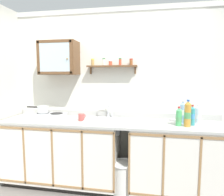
# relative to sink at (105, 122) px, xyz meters

# --- Properties ---
(back_wall) EXTENTS (3.69, 0.07, 2.57)m
(back_wall) POSITION_rel_sink_xyz_m (0.08, 0.30, 0.37)
(back_wall) COLOR silver
(back_wall) RESTS_ON ground
(lower_cabinet_run) EXTENTS (1.66, 0.64, 0.93)m
(lower_cabinet_run) POSITION_rel_sink_xyz_m (-0.63, -0.04, -0.46)
(lower_cabinet_run) COLOR black
(lower_cabinet_run) RESTS_ON ground
(lower_cabinet_run_right) EXTENTS (1.25, 0.64, 0.93)m
(lower_cabinet_run_right) POSITION_rel_sink_xyz_m (0.99, -0.04, -0.46)
(lower_cabinet_run_right) COLOR black
(lower_cabinet_run_right) RESTS_ON ground
(countertop) EXTENTS (3.05, 0.67, 0.03)m
(countertop) POSITION_rel_sink_xyz_m (0.08, -0.04, 0.01)
(countertop) COLOR #B2B2AD
(countertop) RESTS_ON lower_cabinet_run
(backsplash) EXTENTS (3.05, 0.02, 0.08)m
(backsplash) POSITION_rel_sink_xyz_m (0.08, 0.27, 0.07)
(backsplash) COLOR #B2B2AD
(backsplash) RESTS_ON countertop
(sink) EXTENTS (0.56, 0.48, 0.47)m
(sink) POSITION_rel_sink_xyz_m (0.00, 0.00, 0.00)
(sink) COLOR silver
(sink) RESTS_ON countertop
(hot_plate_stove) EXTENTS (0.44, 0.29, 0.09)m
(hot_plate_stove) POSITION_rel_sink_xyz_m (-0.81, -0.06, 0.07)
(hot_plate_stove) COLOR silver
(hot_plate_stove) RESTS_ON countertop
(saucepan) EXTENTS (0.34, 0.16, 0.10)m
(saucepan) POSITION_rel_sink_xyz_m (-0.92, -0.04, 0.17)
(saucepan) COLOR silver
(saucepan) RESTS_ON hot_plate_stove
(bottle_soda_green_0) EXTENTS (0.07, 0.07, 0.24)m
(bottle_soda_green_0) POSITION_rel_sink_xyz_m (0.98, -0.12, 0.13)
(bottle_soda_green_0) COLOR #4CB266
(bottle_soda_green_0) RESTS_ON countertop
(bottle_water_clear_1) EXTENTS (0.08, 0.08, 0.25)m
(bottle_water_clear_1) POSITION_rel_sink_xyz_m (1.25, 0.08, 0.14)
(bottle_water_clear_1) COLOR silver
(bottle_water_clear_1) RESTS_ON countertop
(bottle_detergent_teal_2) EXTENTS (0.07, 0.07, 0.26)m
(bottle_detergent_teal_2) POSITION_rel_sink_xyz_m (1.15, -0.06, 0.15)
(bottle_detergent_teal_2) COLOR teal
(bottle_detergent_teal_2) RESTS_ON countertop
(bottle_water_blue_3) EXTENTS (0.08, 0.08, 0.31)m
(bottle_water_blue_3) POSITION_rel_sink_xyz_m (1.05, 0.03, 0.17)
(bottle_water_blue_3) COLOR #8CB7E0
(bottle_water_blue_3) RESTS_ON countertop
(bottle_juice_amber_4) EXTENTS (0.08, 0.08, 0.33)m
(bottle_juice_amber_4) POSITION_rel_sink_xyz_m (1.08, -0.14, 0.18)
(bottle_juice_amber_4) COLOR gold
(bottle_juice_amber_4) RESTS_ON countertop
(mug) EXTENTS (0.08, 0.12, 0.10)m
(mug) POSITION_rel_sink_xyz_m (-0.32, -0.07, 0.08)
(mug) COLOR #B24C47
(mug) RESTS_ON countertop
(wall_cabinet) EXTENTS (0.55, 0.32, 0.49)m
(wall_cabinet) POSITION_rel_sink_xyz_m (-0.72, 0.13, 0.91)
(wall_cabinet) COLOR brown
(spice_shelf) EXTENTS (0.73, 0.14, 0.23)m
(spice_shelf) POSITION_rel_sink_xyz_m (0.06, 0.21, 0.80)
(spice_shelf) COLOR brown
(trash_bin) EXTENTS (0.31, 0.31, 0.46)m
(trash_bin) POSITION_rel_sink_xyz_m (0.29, -0.21, -0.69)
(trash_bin) COLOR silver
(trash_bin) RESTS_ON ground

